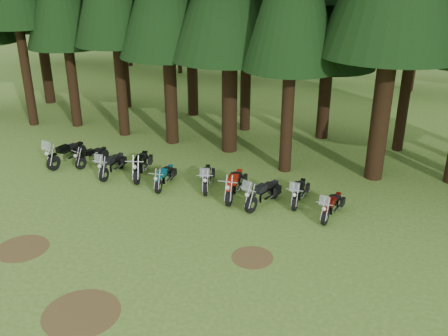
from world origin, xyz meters
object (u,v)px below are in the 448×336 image
at_px(motorcycle_2, 112,165).
at_px(motorcycle_9, 332,207).
at_px(motorcycle_6, 234,185).
at_px(motorcycle_8, 299,193).
at_px(motorcycle_5, 207,178).
at_px(motorcycle_0, 67,154).
at_px(motorcycle_1, 92,157).
at_px(motorcycle_4, 165,177).
at_px(motorcycle_3, 141,166).
at_px(motorcycle_7, 263,194).

xyz_separation_m(motorcycle_2, motorcycle_9, (10.04, -0.16, -0.03)).
distance_m(motorcycle_6, motorcycle_8, 2.66).
xyz_separation_m(motorcycle_5, motorcycle_8, (4.01, 0.16, -0.01)).
relative_size(motorcycle_0, motorcycle_9, 1.19).
bearing_deg(motorcycle_1, motorcycle_4, 4.01).
relative_size(motorcycle_5, motorcycle_8, 1.00).
distance_m(motorcycle_3, motorcycle_8, 7.29).
bearing_deg(motorcycle_2, motorcycle_6, -4.24).
bearing_deg(motorcycle_0, motorcycle_8, 8.97).
bearing_deg(motorcycle_7, motorcycle_6, -176.90).
distance_m(motorcycle_0, motorcycle_6, 8.70).
distance_m(motorcycle_0, motorcycle_4, 5.55).
relative_size(motorcycle_3, motorcycle_4, 1.19).
height_order(motorcycle_4, motorcycle_9, motorcycle_9).
bearing_deg(motorcycle_6, motorcycle_1, 167.95).
bearing_deg(motorcycle_4, motorcycle_7, -8.64).
relative_size(motorcycle_1, motorcycle_2, 0.86).
relative_size(motorcycle_0, motorcycle_4, 1.23).
distance_m(motorcycle_2, motorcycle_3, 1.35).
relative_size(motorcycle_2, motorcycle_8, 1.06).
bearing_deg(motorcycle_0, motorcycle_4, 3.37).
bearing_deg(motorcycle_0, motorcycle_6, 6.33).
xyz_separation_m(motorcycle_2, motorcycle_8, (8.58, 0.53, -0.03)).
distance_m(motorcycle_4, motorcycle_9, 7.25).
bearing_deg(motorcycle_0, motorcycle_7, 4.69).
distance_m(motorcycle_3, motorcycle_7, 6.04).
bearing_deg(motorcycle_2, motorcycle_0, 170.07).
bearing_deg(motorcycle_6, motorcycle_4, 176.50).
bearing_deg(motorcycle_3, motorcycle_1, 155.70).
relative_size(motorcycle_4, motorcycle_7, 0.88).
xyz_separation_m(motorcycle_1, motorcycle_9, (11.62, -0.83, 0.03)).
distance_m(motorcycle_0, motorcycle_8, 11.32).
bearing_deg(motorcycle_5, motorcycle_1, 157.15).
relative_size(motorcycle_6, motorcycle_9, 1.17).
xyz_separation_m(motorcycle_1, motorcycle_5, (6.15, -0.29, 0.05)).
bearing_deg(motorcycle_5, motorcycle_4, 176.58).
height_order(motorcycle_6, motorcycle_9, motorcycle_9).
relative_size(motorcycle_5, motorcycle_7, 0.92).
distance_m(motorcycle_1, motorcycle_6, 7.57).
height_order(motorcycle_8, motorcycle_9, motorcycle_8).
height_order(motorcycle_1, motorcycle_8, motorcycle_8).
distance_m(motorcycle_1, motorcycle_4, 4.46).
distance_m(motorcycle_1, motorcycle_8, 10.16).
relative_size(motorcycle_4, motorcycle_8, 0.96).
height_order(motorcycle_2, motorcycle_4, motorcycle_2).
xyz_separation_m(motorcycle_3, motorcycle_4, (1.50, -0.55, -0.09)).
xyz_separation_m(motorcycle_2, motorcycle_3, (1.29, 0.39, 0.04)).
bearing_deg(motorcycle_1, motorcycle_8, 13.88).
relative_size(motorcycle_3, motorcycle_5, 1.13).
relative_size(motorcycle_3, motorcycle_7, 1.04).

